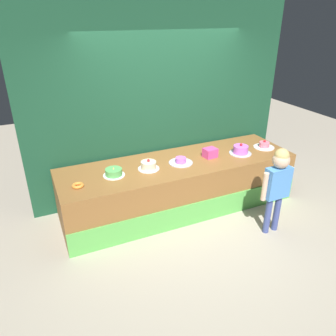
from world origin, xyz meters
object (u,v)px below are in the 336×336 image
at_px(child_figure, 278,180).
at_px(cake_right, 241,150).
at_px(cake_far_left, 114,172).
at_px(cake_left, 149,166).
at_px(cake_far_right, 264,145).
at_px(cake_center, 181,161).
at_px(pink_box, 210,153).
at_px(donut, 78,185).

bearing_deg(child_figure, cake_right, 82.78).
bearing_deg(cake_far_left, cake_left, -0.56).
relative_size(cake_left, cake_right, 0.88).
relative_size(cake_right, cake_far_right, 1.04).
height_order(cake_center, cake_far_right, cake_far_right).
bearing_deg(child_figure, cake_far_left, 150.46).
bearing_deg(cake_far_right, cake_left, 179.21).
bearing_deg(child_figure, cake_center, 129.78).
bearing_deg(cake_right, cake_far_left, 177.65).
height_order(pink_box, cake_far_left, pink_box).
bearing_deg(cake_far_left, cake_right, -2.35).
height_order(cake_left, cake_right, cake_right).
height_order(pink_box, cake_far_right, pink_box).
relative_size(pink_box, donut, 1.29).
distance_m(pink_box, cake_far_right, 0.99).
height_order(cake_right, cake_far_right, cake_right).
distance_m(pink_box, cake_far_left, 1.48).
distance_m(child_figure, cake_left, 1.71).
xyz_separation_m(child_figure, pink_box, (-0.37, 1.05, 0.03)).
distance_m(cake_far_left, cake_far_right, 2.47).
bearing_deg(cake_center, cake_right, -4.07).
xyz_separation_m(donut, cake_left, (0.99, 0.11, 0.03)).
xyz_separation_m(pink_box, cake_far_right, (0.99, -0.03, -0.03)).
bearing_deg(donut, cake_right, 0.80).
distance_m(donut, cake_right, 2.47).
relative_size(child_figure, cake_far_right, 3.71).
bearing_deg(donut, pink_box, 3.37).
relative_size(cake_center, cake_far_right, 1.06).
bearing_deg(pink_box, cake_left, -179.67).
distance_m(donut, cake_left, 0.99).
distance_m(donut, cake_far_right, 2.96).
xyz_separation_m(cake_center, cake_far_right, (1.48, -0.02, 0.01)).
distance_m(pink_box, cake_left, 0.99).
bearing_deg(cake_far_right, cake_far_left, 179.26).
bearing_deg(donut, cake_far_left, 13.17).
bearing_deg(child_figure, donut, 158.29).
xyz_separation_m(cake_right, cake_far_right, (0.49, 0.05, -0.02)).
height_order(cake_center, cake_right, cake_right).
relative_size(cake_center, cake_right, 1.02).
height_order(cake_left, cake_far_right, cake_left).
height_order(child_figure, cake_left, child_figure).
relative_size(donut, cake_center, 0.42).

